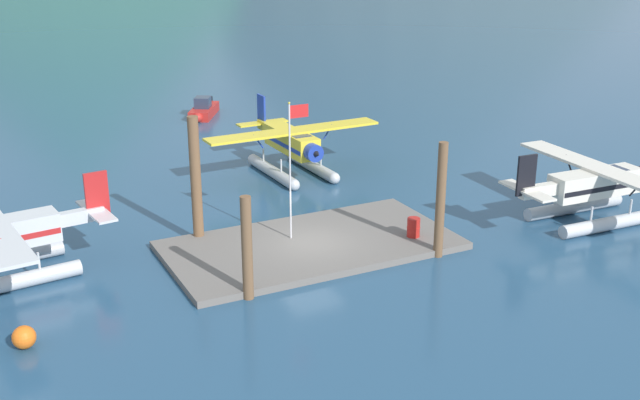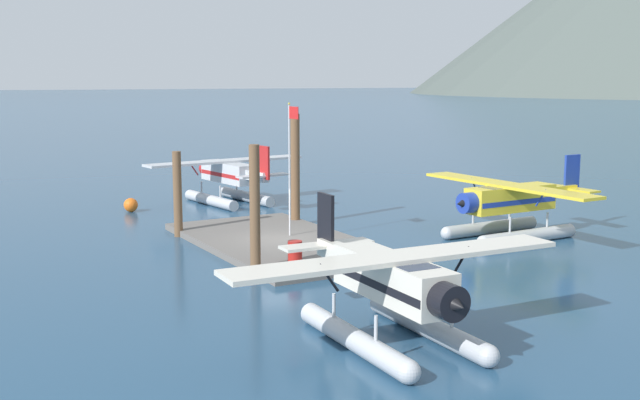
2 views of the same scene
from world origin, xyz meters
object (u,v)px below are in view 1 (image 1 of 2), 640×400
object	(u,v)px
boat_red_open_north	(204,110)
mooring_buoy	(24,337)
flagpole	(292,155)
seaplane_yellow_bow_right	(292,147)
seaplane_cream_stbd_aft	(594,190)
fuel_drum	(413,227)

from	to	relation	value
boat_red_open_north	mooring_buoy	bearing A→B (deg)	-119.04
flagpole	mooring_buoy	distance (m)	13.30
seaplane_yellow_bow_right	boat_red_open_north	xyz separation A→B (m)	(0.13, 16.05, -1.09)
seaplane_yellow_bow_right	seaplane_cream_stbd_aft	bearing A→B (deg)	-54.25
flagpole	mooring_buoy	bearing A→B (deg)	-160.71
seaplane_yellow_bow_right	mooring_buoy	bearing A→B (deg)	-140.05
seaplane_cream_stbd_aft	boat_red_open_north	distance (m)	31.10
flagpole	seaplane_yellow_bow_right	distance (m)	10.80
fuel_drum	seaplane_cream_stbd_aft	distance (m)	9.39
flagpole	boat_red_open_north	world-z (taller)	flagpole
mooring_buoy	seaplane_yellow_bow_right	bearing A→B (deg)	39.95
fuel_drum	seaplane_yellow_bow_right	size ratio (longest dim) A/B	0.08
mooring_buoy	seaplane_cream_stbd_aft	world-z (taller)	seaplane_cream_stbd_aft
fuel_drum	seaplane_yellow_bow_right	distance (m)	11.91
seaplane_cream_stbd_aft	fuel_drum	bearing A→B (deg)	169.93
flagpole	seaplane_cream_stbd_aft	size ratio (longest dim) A/B	0.60
mooring_buoy	fuel_drum	bearing A→B (deg)	6.34
seaplane_cream_stbd_aft	mooring_buoy	bearing A→B (deg)	-179.46
flagpole	seaplane_cream_stbd_aft	world-z (taller)	flagpole
mooring_buoy	boat_red_open_north	xyz separation A→B (m)	(16.55, 29.81, 0.08)
flagpole	fuel_drum	world-z (taller)	flagpole
seaplane_cream_stbd_aft	boat_red_open_north	bearing A→B (deg)	107.98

